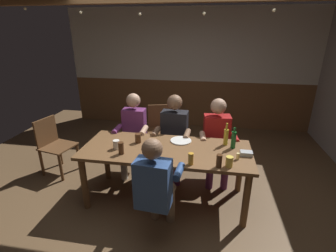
{
  "coord_description": "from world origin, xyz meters",
  "views": [
    {
      "loc": [
        0.5,
        -2.59,
        2.14
      ],
      "look_at": [
        0.0,
        0.3,
        1.0
      ],
      "focal_mm": 26.63,
      "sensor_mm": 36.0,
      "label": 1
    }
  ],
  "objects_px": {
    "table_candle": "(238,156)",
    "chair_empty_near_right": "(54,144)",
    "bottle_1": "(234,140)",
    "person_2": "(217,137)",
    "person_0": "(133,131)",
    "pint_glass_4": "(121,148)",
    "pint_glass_1": "(191,159)",
    "pint_glass_5": "(138,138)",
    "pint_glass_3": "(116,144)",
    "condiment_caddy": "(246,153)",
    "person_1": "(174,133)",
    "dining_table": "(166,155)",
    "bottle_0": "(226,136)",
    "chair_empty_near_left": "(160,128)",
    "pint_glass_0": "(229,162)",
    "person_3": "(155,185)",
    "plate_0": "(181,141)",
    "pint_glass_2": "(219,161)"
  },
  "relations": [
    {
      "from": "table_candle",
      "to": "chair_empty_near_right",
      "type": "bearing_deg",
      "value": 168.71
    },
    {
      "from": "bottle_1",
      "to": "table_candle",
      "type": "bearing_deg",
      "value": -83.74
    },
    {
      "from": "person_2",
      "to": "table_candle",
      "type": "distance_m",
      "value": 0.83
    },
    {
      "from": "person_0",
      "to": "pint_glass_4",
      "type": "distance_m",
      "value": 0.89
    },
    {
      "from": "pint_glass_1",
      "to": "pint_glass_4",
      "type": "height_order",
      "value": "pint_glass_4"
    },
    {
      "from": "chair_empty_near_right",
      "to": "pint_glass_5",
      "type": "distance_m",
      "value": 1.52
    },
    {
      "from": "pint_glass_3",
      "to": "condiment_caddy",
      "type": "bearing_deg",
      "value": 3.21
    },
    {
      "from": "person_1",
      "to": "table_candle",
      "type": "bearing_deg",
      "value": 139.69
    },
    {
      "from": "dining_table",
      "to": "pint_glass_3",
      "type": "bearing_deg",
      "value": -170.12
    },
    {
      "from": "bottle_0",
      "to": "person_2",
      "type": "bearing_deg",
      "value": 103.08
    },
    {
      "from": "chair_empty_near_left",
      "to": "pint_glass_5",
      "type": "height_order",
      "value": "chair_empty_near_left"
    },
    {
      "from": "dining_table",
      "to": "chair_empty_near_right",
      "type": "bearing_deg",
      "value": 167.75
    },
    {
      "from": "chair_empty_near_right",
      "to": "pint_glass_3",
      "type": "relative_size",
      "value": 7.87
    },
    {
      "from": "pint_glass_0",
      "to": "person_3",
      "type": "bearing_deg",
      "value": -155.87
    },
    {
      "from": "person_1",
      "to": "pint_glass_0",
      "type": "relative_size",
      "value": 10.44
    },
    {
      "from": "condiment_caddy",
      "to": "bottle_0",
      "type": "height_order",
      "value": "bottle_0"
    },
    {
      "from": "person_0",
      "to": "bottle_0",
      "type": "relative_size",
      "value": 4.24
    },
    {
      "from": "chair_empty_near_right",
      "to": "plate_0",
      "type": "bearing_deg",
      "value": 97.91
    },
    {
      "from": "chair_empty_near_right",
      "to": "plate_0",
      "type": "distance_m",
      "value": 2.03
    },
    {
      "from": "person_2",
      "to": "plate_0",
      "type": "height_order",
      "value": "person_2"
    },
    {
      "from": "person_3",
      "to": "bottle_1",
      "type": "xyz_separation_m",
      "value": [
        0.82,
        0.81,
        0.21
      ]
    },
    {
      "from": "pint_glass_3",
      "to": "person_2",
      "type": "bearing_deg",
      "value": 31.25
    },
    {
      "from": "pint_glass_0",
      "to": "pint_glass_1",
      "type": "relative_size",
      "value": 0.89
    },
    {
      "from": "dining_table",
      "to": "condiment_caddy",
      "type": "distance_m",
      "value": 0.97
    },
    {
      "from": "person_2",
      "to": "pint_glass_0",
      "type": "bearing_deg",
      "value": 90.27
    },
    {
      "from": "person_1",
      "to": "pint_glass_2",
      "type": "xyz_separation_m",
      "value": [
        0.64,
        -1.0,
        0.13
      ]
    },
    {
      "from": "person_1",
      "to": "person_2",
      "type": "relative_size",
      "value": 1.02
    },
    {
      "from": "chair_empty_near_left",
      "to": "pint_glass_4",
      "type": "height_order",
      "value": "pint_glass_4"
    },
    {
      "from": "table_candle",
      "to": "bottle_0",
      "type": "height_order",
      "value": "bottle_0"
    },
    {
      "from": "person_2",
      "to": "plate_0",
      "type": "bearing_deg",
      "value": 33.54
    },
    {
      "from": "pint_glass_4",
      "to": "pint_glass_5",
      "type": "xyz_separation_m",
      "value": [
        0.11,
        0.34,
        -0.01
      ]
    },
    {
      "from": "person_0",
      "to": "chair_empty_near_right",
      "type": "distance_m",
      "value": 1.26
    },
    {
      "from": "pint_glass_1",
      "to": "table_candle",
      "type": "bearing_deg",
      "value": 20.78
    },
    {
      "from": "person_3",
      "to": "chair_empty_near_right",
      "type": "relative_size",
      "value": 1.37
    },
    {
      "from": "person_1",
      "to": "person_0",
      "type": "bearing_deg",
      "value": 3.16
    },
    {
      "from": "person_0",
      "to": "pint_glass_0",
      "type": "distance_m",
      "value": 1.68
    },
    {
      "from": "dining_table",
      "to": "pint_glass_2",
      "type": "relative_size",
      "value": 14.13
    },
    {
      "from": "table_candle",
      "to": "pint_glass_2",
      "type": "bearing_deg",
      "value": -136.42
    },
    {
      "from": "pint_glass_0",
      "to": "person_2",
      "type": "bearing_deg",
      "value": 96.53
    },
    {
      "from": "table_candle",
      "to": "chair_empty_near_left",
      "type": "bearing_deg",
      "value": 129.55
    },
    {
      "from": "chair_empty_near_right",
      "to": "bottle_1",
      "type": "relative_size",
      "value": 3.23
    },
    {
      "from": "condiment_caddy",
      "to": "pint_glass_3",
      "type": "distance_m",
      "value": 1.57
    },
    {
      "from": "table_candle",
      "to": "pint_glass_1",
      "type": "height_order",
      "value": "pint_glass_1"
    },
    {
      "from": "plate_0",
      "to": "chair_empty_near_left",
      "type": "bearing_deg",
      "value": 115.45
    },
    {
      "from": "chair_empty_near_left",
      "to": "pint_glass_1",
      "type": "xyz_separation_m",
      "value": [
        0.69,
        -1.67,
        0.34
      ]
    },
    {
      "from": "pint_glass_1",
      "to": "pint_glass_4",
      "type": "relative_size",
      "value": 0.9
    },
    {
      "from": "dining_table",
      "to": "chair_empty_near_left",
      "type": "xyz_separation_m",
      "value": [
        -0.36,
        1.33,
        -0.18
      ]
    },
    {
      "from": "bottle_0",
      "to": "table_candle",
      "type": "bearing_deg",
      "value": -72.15
    },
    {
      "from": "chair_empty_near_left",
      "to": "plate_0",
      "type": "xyz_separation_m",
      "value": [
        0.51,
        -1.08,
        0.28
      ]
    },
    {
      "from": "chair_empty_near_left",
      "to": "condiment_caddy",
      "type": "bearing_deg",
      "value": 119.38
    }
  ]
}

